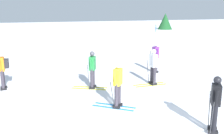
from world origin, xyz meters
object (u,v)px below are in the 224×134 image
Objects in this scene: skier_yellow at (118,84)px; skier_green at (92,69)px; skier_white at (153,66)px; skier_black at (215,103)px; skier_purple at (155,57)px; skier_orange at (2,69)px; conifer_far_left at (165,24)px; trail_marker_pole at (155,42)px.

skier_green is at bearing 97.67° from skier_yellow.
skier_white is 4.90m from skier_black.
skier_white is at bearing -119.38° from skier_purple.
skier_green is 2.54m from skier_yellow.
skier_yellow is 1.00× the size of skier_black.
skier_green and skier_orange have the same top height.
skier_orange is at bearing -138.98° from conifer_far_left.
skier_black is 0.58× the size of conifer_far_left.
skier_green and skier_black have the same top height.
skier_yellow is (0.34, -2.51, -0.00)m from skier_green.
skier_purple is 7.15m from skier_black.
conifer_far_left is (9.31, 19.70, 0.89)m from skier_black.
skier_purple is at bearing 60.62° from skier_white.
skier_green is 1.00× the size of skier_orange.
trail_marker_pole is 10.99m from conifer_far_left.
skier_white is at bearing -6.14° from skier_green.
skier_green is 2.88m from skier_white.
skier_black is at bearing -65.32° from skier_green.
skier_purple is (4.04, 1.77, -0.00)m from skier_green.
conifer_far_left reaches higher than skier_black.
trail_marker_pole reaches higher than skier_orange.
skier_purple is (1.17, 2.08, 0.00)m from skier_white.
skier_white is 1.00× the size of skier_orange.
skier_yellow is 0.58× the size of conifer_far_left.
trail_marker_pole is at bearing 71.89° from skier_black.
skier_green is 1.00× the size of skier_black.
skier_purple is 3.91m from trail_marker_pole.
skier_green is 0.70× the size of trail_marker_pole.
skier_white is 17.27m from conifer_far_left.
skier_white is at bearing 84.36° from skier_black.
conifer_far_left reaches higher than skier_orange.
conifer_far_left is (15.50, 13.49, 0.85)m from skier_orange.
skier_orange is 0.58× the size of conifer_far_left.
skier_black is 1.00× the size of skier_orange.
skier_green is at bearing -128.86° from conifer_far_left.
skier_orange is (-6.20, 6.21, 0.04)m from skier_black.
skier_green and skier_white have the same top height.
skier_orange is 10.50m from trail_marker_pole.
conifer_far_left reaches higher than skier_green.
skier_yellow is at bearing -138.88° from skier_white.
skier_white is 0.58× the size of conifer_far_left.
skier_yellow is at bearing -123.69° from conifer_far_left.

